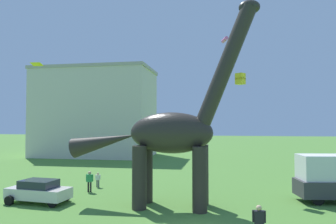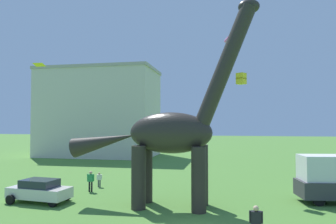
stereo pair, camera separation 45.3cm
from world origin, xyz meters
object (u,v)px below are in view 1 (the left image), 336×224
at_px(person_strolling_adult, 259,219).
at_px(kite_mid_right, 37,64).
at_px(dinosaur_sculpture, 170,133).
at_px(parked_sedan_left, 39,191).
at_px(kite_high_left, 240,79).
at_px(person_watching_child, 90,179).
at_px(kite_drifting, 226,40).
at_px(person_photographer, 98,178).

relative_size(person_strolling_adult, kite_mid_right, 1.61).
distance_m(dinosaur_sculpture, parked_sedan_left, 9.79).
distance_m(person_strolling_adult, kite_mid_right, 23.26).
bearing_deg(dinosaur_sculpture, kite_high_left, 22.15).
xyz_separation_m(parked_sedan_left, kite_mid_right, (-4.34, 6.20, 9.96)).
height_order(person_watching_child, kite_drifting, kite_drifting).
bearing_deg(kite_high_left, kite_mid_right, 178.25).
distance_m(dinosaur_sculpture, kite_drifting, 22.82).
height_order(person_strolling_adult, kite_high_left, kite_high_left).
distance_m(person_strolling_adult, kite_drifting, 28.74).
bearing_deg(person_watching_child, kite_drifting, 95.88).
xyz_separation_m(parked_sedan_left, person_photographer, (1.94, 5.49, -0.06)).
xyz_separation_m(person_watching_child, person_strolling_adult, (11.89, -8.14, 0.01)).
distance_m(person_watching_child, kite_mid_right, 11.93).
height_order(dinosaur_sculpture, person_photographer, dinosaur_sculpture).
height_order(person_photographer, person_watching_child, person_watching_child).
height_order(person_watching_child, kite_high_left, kite_high_left).
bearing_deg(dinosaur_sculpture, kite_drifting, 54.07).
relative_size(dinosaur_sculpture, kite_drifting, 7.74).
xyz_separation_m(dinosaur_sculpture, parked_sedan_left, (-8.94, -0.59, -3.96)).
height_order(kite_drifting, kite_high_left, kite_drifting).
xyz_separation_m(dinosaur_sculpture, person_watching_child, (-6.94, 3.10, -3.78)).
relative_size(person_watching_child, kite_mid_right, 1.58).
xyz_separation_m(dinosaur_sculpture, person_photographer, (-7.00, 4.90, -4.02)).
xyz_separation_m(person_strolling_adult, kite_high_left, (-0.17, 10.09, 7.91)).
xyz_separation_m(parked_sedan_left, kite_drifting, (12.89, 20.06, 15.16)).
relative_size(person_photographer, kite_mid_right, 1.20).
bearing_deg(dinosaur_sculpture, person_photographer, 120.51).
bearing_deg(person_strolling_adult, person_watching_child, 128.70).
distance_m(dinosaur_sculpture, person_watching_child, 8.49).
bearing_deg(dinosaur_sculpture, person_watching_child, 131.42).
distance_m(kite_drifting, kite_mid_right, 22.72).
height_order(person_photographer, person_strolling_adult, person_strolling_adult).
xyz_separation_m(person_photographer, kite_high_left, (11.77, 0.16, 8.16)).
distance_m(dinosaur_sculpture, person_strolling_adult, 8.01).
height_order(dinosaur_sculpture, kite_mid_right, dinosaur_sculpture).
bearing_deg(kite_high_left, person_watching_child, -170.53).
relative_size(dinosaur_sculpture, kite_high_left, 15.04).
relative_size(parked_sedan_left, kite_mid_right, 4.27).
relative_size(person_photographer, person_strolling_adult, 0.75).
relative_size(person_photographer, person_watching_child, 0.76).
xyz_separation_m(dinosaur_sculpture, kite_high_left, (4.78, 5.06, 4.14)).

